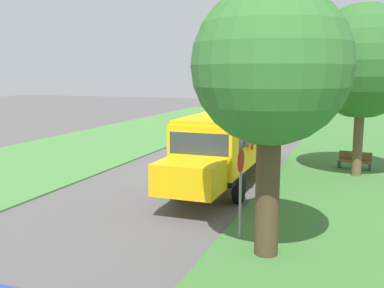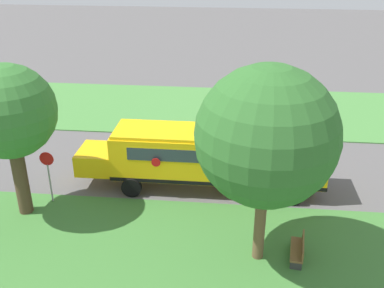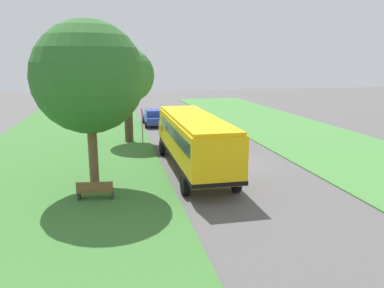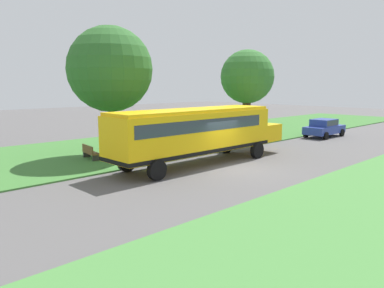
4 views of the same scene
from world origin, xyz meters
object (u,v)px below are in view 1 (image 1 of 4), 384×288
at_px(oak_tree_beside_bus, 358,63).
at_px(oak_tree_roadside_mid, 270,68).
at_px(stop_sign, 241,183).
at_px(park_bench, 355,161).
at_px(school_bus, 234,137).

distance_m(oak_tree_beside_bus, oak_tree_roadside_mid, 10.87).
relative_size(stop_sign, park_bench, 1.66).
bearing_deg(stop_sign, park_bench, -104.96).
relative_size(oak_tree_beside_bus, park_bench, 4.86).
height_order(stop_sign, park_bench, stop_sign).
relative_size(school_bus, oak_tree_beside_bus, 1.55).
bearing_deg(oak_tree_roadside_mid, stop_sign, -41.89).
distance_m(school_bus, oak_tree_roadside_mid, 9.56).
xyz_separation_m(stop_sign, park_bench, (-3.06, -11.44, -1.26)).
xyz_separation_m(oak_tree_roadside_mid, stop_sign, (0.94, -0.84, -3.30)).
xyz_separation_m(oak_tree_roadside_mid, park_bench, (-2.12, -12.28, -4.56)).
relative_size(oak_tree_beside_bus, oak_tree_roadside_mid, 1.12).
distance_m(oak_tree_beside_bus, stop_sign, 10.88).
distance_m(school_bus, oak_tree_beside_bus, 6.61).
height_order(school_bus, oak_tree_roadside_mid, oak_tree_roadside_mid).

